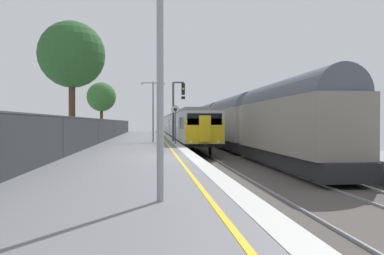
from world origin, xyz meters
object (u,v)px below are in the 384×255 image
object	(u,v)px
platform_lamp_mid	(153,106)
background_tree_left	(71,56)
background_tree_centre	(102,98)
platform_lamp_near	(160,54)
commuter_train_at_platform	(176,125)
speed_limit_sign	(175,119)
signal_gantry	(176,104)
freight_train_adjacent_track	(233,121)

from	to	relation	value
platform_lamp_mid	background_tree_left	distance (m)	8.24
platform_lamp_mid	background_tree_centre	distance (m)	14.60
platform_lamp_near	background_tree_centre	distance (m)	37.56
commuter_train_at_platform	background_tree_left	world-z (taller)	background_tree_left
speed_limit_sign	background_tree_centre	world-z (taller)	background_tree_centre
platform_lamp_mid	background_tree_centre	size ratio (longest dim) A/B	0.79
platform_lamp_near	speed_limit_sign	bearing A→B (deg)	85.52
platform_lamp_mid	background_tree_centre	world-z (taller)	background_tree_centre
speed_limit_sign	background_tree_centre	bearing A→B (deg)	114.14
background_tree_left	background_tree_centre	xyz separation A→B (m)	(-0.36, 18.76, -1.56)
speed_limit_sign	platform_lamp_near	bearing A→B (deg)	-94.48
background_tree_centre	signal_gantry	bearing A→B (deg)	-57.56
signal_gantry	platform_lamp_mid	world-z (taller)	signal_gantry
signal_gantry	background_tree_left	world-z (taller)	background_tree_left
speed_limit_sign	platform_lamp_mid	world-z (taller)	platform_lamp_mid
freight_train_adjacent_track	platform_lamp_mid	xyz separation A→B (m)	(-7.46, -3.69, 1.25)
platform_lamp_mid	background_tree_centre	xyz separation A→B (m)	(-5.78, 13.33, 1.46)
freight_train_adjacent_track	background_tree_left	world-z (taller)	background_tree_left
commuter_train_at_platform	background_tree_centre	bearing A→B (deg)	-128.20
speed_limit_sign	platform_lamp_mid	bearing A→B (deg)	117.08
signal_gantry	platform_lamp_mid	distance (m)	2.29
background_tree_left	background_tree_centre	distance (m)	18.82
commuter_train_at_platform	freight_train_adjacent_track	size ratio (longest dim) A/B	1.45
freight_train_adjacent_track	signal_gantry	world-z (taller)	signal_gantry
speed_limit_sign	background_tree_centre	size ratio (longest dim) A/B	0.46
background_tree_left	background_tree_centre	size ratio (longest dim) A/B	1.33
freight_train_adjacent_track	background_tree_centre	xyz separation A→B (m)	(-13.24, 9.64, 2.71)
signal_gantry	background_tree_left	size ratio (longest dim) A/B	0.61
commuter_train_at_platform	background_tree_left	bearing A→B (deg)	-106.23
signal_gantry	background_tree_left	bearing A→B (deg)	-138.51
background_tree_left	speed_limit_sign	bearing A→B (deg)	17.87
background_tree_left	platform_lamp_near	bearing A→B (deg)	-73.54
signal_gantry	speed_limit_sign	size ratio (longest dim) A/B	1.77
commuter_train_at_platform	background_tree_left	size ratio (longest dim) A/B	7.48
platform_lamp_near	platform_lamp_mid	xyz separation A→B (m)	(0.00, 23.75, 0.02)
platform_lamp_near	background_tree_left	xyz separation A→B (m)	(-5.41, 18.33, 3.04)
speed_limit_sign	commuter_train_at_platform	bearing A→B (deg)	86.26
commuter_train_at_platform	platform_lamp_mid	distance (m)	25.36
freight_train_adjacent_track	signal_gantry	size ratio (longest dim) A/B	8.44
speed_limit_sign	platform_lamp_near	size ratio (longest dim) A/B	0.58
platform_lamp_mid	background_tree_left	xyz separation A→B (m)	(-5.41, -5.42, 3.02)
speed_limit_sign	platform_lamp_mid	xyz separation A→B (m)	(-1.61, 3.16, 1.14)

